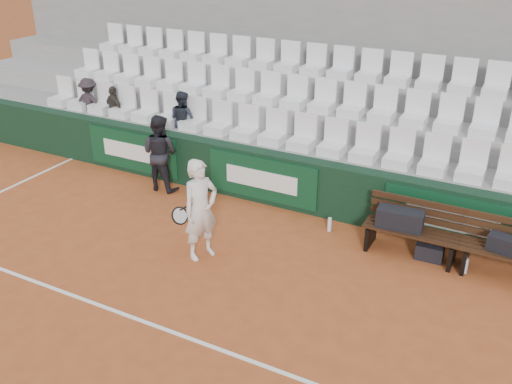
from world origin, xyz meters
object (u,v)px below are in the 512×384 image
(water_bottle_far, at_px, (466,266))
(ball_kid, at_px, (160,153))
(sports_bag_left, at_px, (400,219))
(sports_bag_ground, at_px, (430,252))
(sports_bag_right, at_px, (507,245))
(bench_left, at_px, (411,242))
(tennis_player, at_px, (201,210))
(spectator_a, at_px, (87,84))
(water_bottle_near, at_px, (329,224))
(bench_right, at_px, (512,266))
(spectator_c, at_px, (181,98))
(spectator_b, at_px, (112,90))

(water_bottle_far, xyz_separation_m, ball_kid, (-5.86, 0.33, 0.64))
(sports_bag_left, bearing_deg, sports_bag_ground, 3.56)
(sports_bag_right, xyz_separation_m, ball_kid, (-6.35, 0.24, 0.19))
(bench_left, distance_m, ball_kid, 5.01)
(bench_left, relative_size, tennis_player, 0.92)
(tennis_player, distance_m, spectator_a, 5.46)
(sports_bag_ground, height_order, water_bottle_far, sports_bag_ground)
(water_bottle_near, relative_size, water_bottle_far, 0.99)
(sports_bag_left, bearing_deg, ball_kid, 177.38)
(ball_kid, distance_m, spectator_a, 2.89)
(bench_right, bearing_deg, spectator_a, 172.69)
(sports_bag_right, bearing_deg, water_bottle_far, -169.55)
(bench_left, relative_size, ball_kid, 0.98)
(spectator_a, relative_size, spectator_c, 0.97)
(spectator_b, bearing_deg, sports_bag_left, -172.68)
(bench_left, xyz_separation_m, water_bottle_near, (-1.41, 0.13, -0.10))
(bench_right, distance_m, water_bottle_far, 0.64)
(bench_left, relative_size, water_bottle_near, 6.10)
(sports_bag_left, bearing_deg, spectator_a, 170.91)
(water_bottle_near, distance_m, ball_kid, 3.63)
(bench_left, bearing_deg, sports_bag_ground, 2.52)
(tennis_player, relative_size, spectator_b, 1.55)
(tennis_player, bearing_deg, ball_kid, 139.58)
(tennis_player, height_order, spectator_c, spectator_c)
(sports_bag_left, relative_size, sports_bag_right, 1.36)
(water_bottle_far, xyz_separation_m, spectator_c, (-5.96, 1.29, 1.47))
(spectator_c, bearing_deg, tennis_player, 138.88)
(sports_bag_ground, distance_m, spectator_a, 8.11)
(sports_bag_left, distance_m, spectator_b, 6.84)
(ball_kid, distance_m, spectator_b, 2.26)
(sports_bag_ground, xyz_separation_m, ball_kid, (-5.29, 0.19, 0.63))
(bench_right, distance_m, sports_bag_right, 0.37)
(bench_right, xyz_separation_m, tennis_player, (-4.41, -1.56, 0.59))
(spectator_a, height_order, spectator_c, spectator_c)
(sports_bag_right, bearing_deg, spectator_c, 169.45)
(bench_left, xyz_separation_m, water_bottle_far, (0.88, -0.13, -0.10))
(bench_right, height_order, sports_bag_right, sports_bag_right)
(ball_kid, bearing_deg, sports_bag_ground, 177.35)
(sports_bag_left, distance_m, spectator_c, 5.11)
(spectator_a, bearing_deg, sports_bag_right, 166.84)
(tennis_player, xyz_separation_m, spectator_a, (-4.67, 2.72, 0.76))
(spectator_c, bearing_deg, sports_bag_left, 176.78)
(sports_bag_ground, bearing_deg, bench_left, -177.48)
(water_bottle_far, height_order, tennis_player, tennis_player)
(ball_kid, bearing_deg, spectator_b, -27.56)
(sports_bag_right, bearing_deg, bench_right, 15.60)
(bench_left, height_order, ball_kid, ball_kid)
(bench_right, height_order, spectator_a, spectator_a)
(spectator_a, bearing_deg, tennis_player, 144.23)
(sports_bag_ground, height_order, tennis_player, tennis_player)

